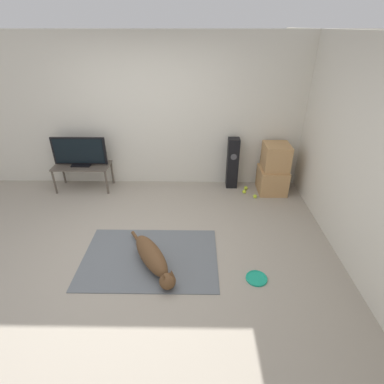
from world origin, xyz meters
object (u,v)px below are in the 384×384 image
Objects in this scene: tennis_ball_loose_on_carpet at (246,188)px; tennis_ball_near_speaker at (244,192)px; frisbee at (257,278)px; tv at (79,152)px; cardboard_box_upper at (276,157)px; tv_stand at (82,168)px; cardboard_box_lower at (272,180)px; dog at (153,258)px; floor_speaker at (233,163)px; tennis_ball_by_boxes at (255,196)px.

tennis_ball_near_speaker is at bearing -109.45° from tennis_ball_loose_on_carpet.
frisbee is 3.56m from tv.
tennis_ball_near_speaker reaches higher than frisbee.
cardboard_box_upper reaches higher than tv_stand.
tv is 2.93m from tennis_ball_near_speaker.
cardboard_box_lower is 3.37m from tv.
dog is 2.45m from tennis_ball_loose_on_carpet.
floor_speaker reaches higher than tennis_ball_by_boxes.
dog is at bearing -133.44° from cardboard_box_lower.
floor_speaker is 13.83× the size of tennis_ball_near_speaker.
tennis_ball_near_speaker is at bearing -3.22° from tv.
floor_speaker reaches higher than tennis_ball_near_speaker.
tennis_ball_by_boxes is at bearing -140.36° from cardboard_box_upper.
tv is at bearing 179.25° from cardboard_box_upper.
tv_stand is 2.92m from tennis_ball_loose_on_carpet.
cardboard_box_lower is 0.55× the size of tv.
cardboard_box_upper is (1.87, 1.97, 0.50)m from dog.
frisbee is 2.34m from cardboard_box_upper.
tennis_ball_loose_on_carpet is at bearing -0.45° from tv.
cardboard_box_upper is at bearing 73.56° from frisbee.
frisbee is 0.50× the size of cardboard_box_lower.
frisbee is (1.23, -0.18, -0.13)m from dog.
frisbee is 0.27× the size of tv.
floor_speaker is 1.00× the size of tv.
tennis_ball_by_boxes is (0.37, -0.44, -0.42)m from floor_speaker.
tennis_ball_loose_on_carpet is (2.90, -0.02, -0.67)m from tv.
tennis_ball_loose_on_carpet is at bearing 174.88° from cardboard_box_lower.
cardboard_box_upper is (0.01, 0.02, 0.43)m from cardboard_box_lower.
tennis_ball_loose_on_carpet is at bearing 70.55° from tennis_ball_near_speaker.
tv is at bearing 176.78° from tennis_ball_near_speaker.
floor_speaker is (-0.07, 2.31, 0.44)m from frisbee.
frisbee is 2.36m from floor_speaker.
tv_stand is 14.62× the size of tennis_ball_near_speaker.
floor_speaker reaches higher than tv_stand.
dog is 2.76m from cardboard_box_upper.
tennis_ball_loose_on_carpet is at bearing -27.79° from floor_speaker.
cardboard_box_lower is at bearing 46.56° from dog.
floor_speaker reaches higher than cardboard_box_lower.
frisbee is at bearing -94.84° from tennis_ball_loose_on_carpet.
cardboard_box_lower reaches higher than tennis_ball_near_speaker.
tennis_ball_loose_on_carpet is (-0.45, 0.02, -0.61)m from cardboard_box_upper.
tennis_ball_by_boxes is at bearing 80.97° from frisbee.
dog is at bearing -53.65° from tv_stand.
tv is at bearing 179.55° from tennis_ball_loose_on_carpet.
tv reaches higher than tv_stand.
cardboard_box_lower is at bearing 11.43° from tennis_ball_near_speaker.
tv is at bearing 90.00° from tv_stand.
dog is 2.70m from cardboard_box_lower.
tv_stand is 14.62× the size of tennis_ball_loose_on_carpet.
floor_speaker is at bearing 61.40° from dog.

